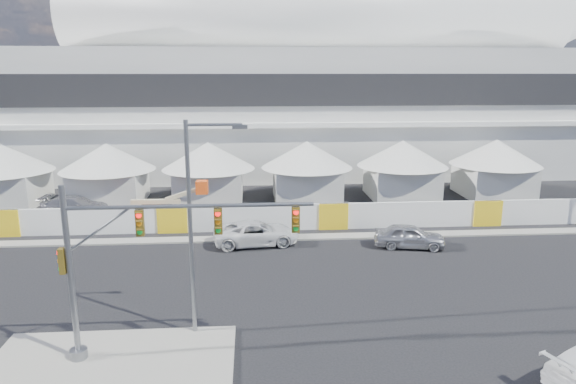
{
  "coord_description": "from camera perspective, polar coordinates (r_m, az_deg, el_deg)",
  "views": [
    {
      "loc": [
        -0.16,
        -22.43,
        11.77
      ],
      "look_at": [
        2.23,
        10.0,
        4.02
      ],
      "focal_mm": 32.0,
      "sensor_mm": 36.0,
      "label": 1
    }
  ],
  "objects": [
    {
      "name": "far_curb",
      "position": [
        41.99,
        24.75,
        -4.06
      ],
      "size": [
        80.0,
        1.2,
        0.12
      ],
      "primitive_type": "cube",
      "color": "gray",
      "rests_on": "ground"
    },
    {
      "name": "sedan_silver",
      "position": [
        35.84,
        13.36,
        -4.78
      ],
      "size": [
        2.74,
        4.99,
        1.61
      ],
      "primitive_type": "imported",
      "rotation": [
        0.0,
        0.0,
        1.38
      ],
      "color": "#AEAEB3",
      "rests_on": "ground"
    },
    {
      "name": "ground",
      "position": [
        25.33,
        -3.49,
        -14.31
      ],
      "size": [
        160.0,
        160.0,
        0.0
      ],
      "primitive_type": "plane",
      "color": "black",
      "rests_on": "ground"
    },
    {
      "name": "pickup_curb",
      "position": [
        35.54,
        -3.57,
        -4.57
      ],
      "size": [
        3.39,
        6.14,
        1.63
      ],
      "primitive_type": "imported",
      "rotation": [
        0.0,
        0.0,
        1.69
      ],
      "color": "silver",
      "rests_on": "ground"
    },
    {
      "name": "median_island",
      "position": [
        23.41,
        -18.94,
        -17.35
      ],
      "size": [
        10.0,
        5.0,
        0.15
      ],
      "primitive_type": "cube",
      "color": "gray",
      "rests_on": "ground"
    },
    {
      "name": "streetlight_median",
      "position": [
        22.6,
        -10.22,
        -2.47
      ],
      "size": [
        2.66,
        0.27,
        9.61
      ],
      "color": "gray",
      "rests_on": "median_island"
    },
    {
      "name": "hoarding_fence",
      "position": [
        38.95,
        5.05,
        -2.7
      ],
      "size": [
        70.0,
        0.25,
        2.0
      ],
      "primitive_type": "cube",
      "color": "white",
      "rests_on": "ground"
    },
    {
      "name": "traffic_mast",
      "position": [
        21.66,
        -17.73,
        -7.58
      ],
      "size": [
        10.07,
        0.71,
        7.33
      ],
      "color": "slate",
      "rests_on": "median_island"
    },
    {
      "name": "stadium",
      "position": [
        64.58,
        3.75,
        11.32
      ],
      "size": [
        80.0,
        24.8,
        21.98
      ],
      "color": "silver",
      "rests_on": "ground"
    },
    {
      "name": "tent_row",
      "position": [
        47.23,
        -3.35,
        2.86
      ],
      "size": [
        53.4,
        8.4,
        5.4
      ],
      "color": "silver",
      "rests_on": "ground"
    },
    {
      "name": "lot_car_c",
      "position": [
        46.09,
        -22.57,
        -1.4
      ],
      "size": [
        2.77,
        5.74,
        1.61
      ],
      "primitive_type": "imported",
      "rotation": [
        0.0,
        0.0,
        1.48
      ],
      "color": "#B1B0B5",
      "rests_on": "ground"
    },
    {
      "name": "boom_lift",
      "position": [
        40.83,
        -15.1,
        -2.43
      ],
      "size": [
        6.98,
        1.64,
        3.55
      ],
      "rotation": [
        0.0,
        0.0,
        -0.02
      ],
      "color": "#F05116",
      "rests_on": "ground"
    }
  ]
}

